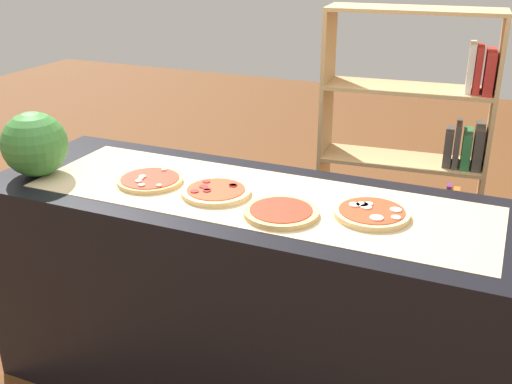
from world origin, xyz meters
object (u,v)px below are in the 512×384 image
Objects in this scene: watermelon at (35,144)px; pizza_mushroom_0 at (150,180)px; pizza_pepperoni_1 at (216,192)px; pizza_plain_2 at (281,212)px; bookshelf at (423,174)px; pizza_mozzarella_3 at (372,213)px.

pizza_mushroom_0 is at bearing 12.37° from watermelon.
pizza_pepperoni_1 is 0.31m from pizza_plain_2.
pizza_pepperoni_1 is at bearing -118.86° from bookshelf.
watermelon is (-0.78, -0.11, 0.12)m from pizza_pepperoni_1.
pizza_plain_2 is 0.33m from pizza_mozzarella_3.
bookshelf reaches higher than watermelon.
bookshelf is at bearing 88.62° from pizza_mozzarella_3.
pizza_mozzarella_3 is (0.90, 0.05, 0.00)m from pizza_mushroom_0.
pizza_plain_2 is at bearing -105.06° from bookshelf.
pizza_pepperoni_1 is at bearing 165.72° from pizza_plain_2.
pizza_mushroom_0 is 0.91m from pizza_mozzarella_3.
bookshelf is at bearing 74.94° from pizza_plain_2.
pizza_plain_2 is at bearing -157.74° from pizza_mozzarella_3.
watermelon is 0.17× the size of bookshelf.
pizza_plain_2 is 1.28m from bookshelf.
pizza_mushroom_0 is 0.98× the size of pizza_plain_2.
pizza_plain_2 is 1.01× the size of watermelon.
watermelon reaches higher than pizza_plain_2.
pizza_plain_2 is 1.00× the size of pizza_mozzarella_3.
watermelon is (-1.39, -0.15, 0.12)m from pizza_mozzarella_3.
pizza_mozzarella_3 is 0.18× the size of bookshelf.
pizza_mozzarella_3 is 1.01× the size of watermelon.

